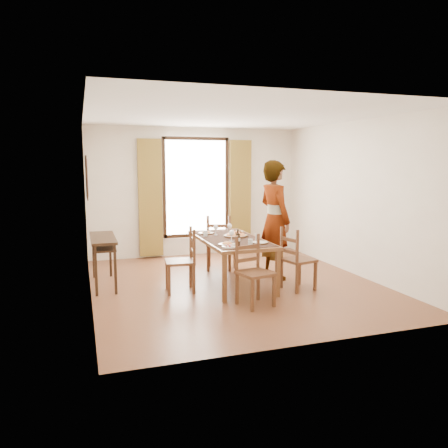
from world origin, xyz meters
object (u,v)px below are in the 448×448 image
object	(u,v)px
pasta_platter	(236,234)
console_table	(103,244)
dining_table	(231,242)
man	(275,220)

from	to	relation	value
pasta_platter	console_table	bearing A→B (deg)	169.02
dining_table	pasta_platter	xyz separation A→B (m)	(0.12, 0.10, 0.11)
console_table	dining_table	xyz separation A→B (m)	(1.99, -0.51, 0.01)
console_table	pasta_platter	size ratio (longest dim) A/B	3.00
dining_table	man	world-z (taller)	man
dining_table	man	distance (m)	0.88
man	pasta_platter	distance (m)	0.73
dining_table	man	xyz separation A→B (m)	(0.82, 0.09, 0.31)
dining_table	man	size ratio (longest dim) A/B	0.98
console_table	pasta_platter	xyz separation A→B (m)	(2.11, -0.41, 0.12)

